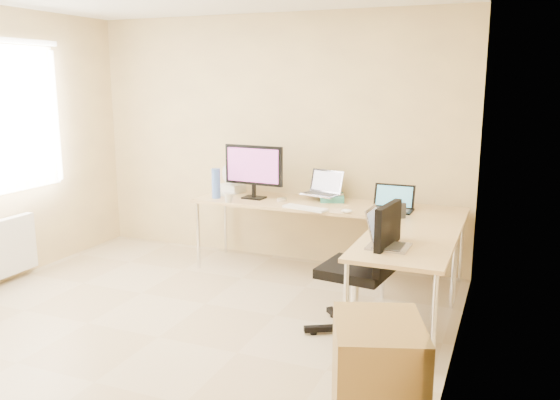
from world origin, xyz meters
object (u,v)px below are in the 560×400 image
at_px(water_bottle, 216,183).
at_px(cabinet, 377,391).
at_px(desk_return, 405,286).
at_px(office_chair, 355,271).
at_px(monitor, 254,172).
at_px(desk_fan, 232,179).
at_px(keyboard, 305,208).
at_px(laptop_center, 322,183).
at_px(desk_main, 325,240).
at_px(laptop_black, 392,198).
at_px(mug, 229,198).
at_px(laptop_return, 389,232).

height_order(water_bottle, cabinet, water_bottle).
relative_size(desk_return, office_chair, 1.23).
bearing_deg(monitor, desk_fan, 151.68).
xyz_separation_m(keyboard, desk_fan, (-1.02, 0.50, 0.13)).
distance_m(laptop_center, water_bottle, 1.08).
height_order(desk_main, water_bottle, water_bottle).
height_order(laptop_black, cabinet, laptop_black).
bearing_deg(keyboard, desk_main, 83.50).
bearing_deg(mug, office_chair, -30.08).
xyz_separation_m(monitor, desk_fan, (-0.36, 0.23, -0.13)).
bearing_deg(mug, water_bottle, 147.93).
height_order(desk_return, laptop_center, laptop_center).
height_order(desk_fan, office_chair, office_chair).
bearing_deg(office_chair, keyboard, 136.37).
bearing_deg(office_chair, laptop_return, -6.14).
xyz_separation_m(laptop_black, keyboard, (-0.77, -0.24, -0.11)).
bearing_deg(desk_return, laptop_center, 132.84).
bearing_deg(laptop_black, laptop_center, 165.03).
relative_size(mug, desk_fan, 0.36).
distance_m(laptop_return, cabinet, 1.45).
relative_size(laptop_center, laptop_black, 0.99).
height_order(keyboard, cabinet, keyboard).
bearing_deg(water_bottle, office_chair, -30.32).
relative_size(desk_main, water_bottle, 8.60).
bearing_deg(office_chair, mug, 156.86).
bearing_deg(cabinet, water_bottle, 113.43).
relative_size(desk_main, laptop_center, 7.08).
distance_m(laptop_center, cabinet, 3.06).
distance_m(keyboard, office_chair, 1.18).
bearing_deg(desk_return, mug, 159.61).
height_order(desk_main, laptop_return, laptop_return).
height_order(water_bottle, laptop_return, water_bottle).
bearing_deg(cabinet, laptop_return, 80.66).
bearing_deg(water_bottle, cabinet, -47.15).
bearing_deg(mug, laptop_black, 8.64).
height_order(desk_return, laptop_return, laptop_return).
distance_m(desk_return, laptop_black, 1.10).
distance_m(desk_return, cabinet, 1.60).
bearing_deg(desk_main, office_chair, -62.19).
bearing_deg(cabinet, desk_return, 75.96).
relative_size(desk_main, desk_fan, 9.31).
bearing_deg(laptop_return, desk_return, -18.15).
relative_size(laptop_black, laptop_return, 1.10).
bearing_deg(desk_return, laptop_return, -109.39).
bearing_deg(laptop_return, desk_main, 36.56).
bearing_deg(mug, desk_return, -20.39).
height_order(desk_return, laptop_black, laptop_black).
bearing_deg(cabinet, monitor, 106.95).
distance_m(monitor, keyboard, 0.76).
distance_m(desk_return, laptop_center, 1.67).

